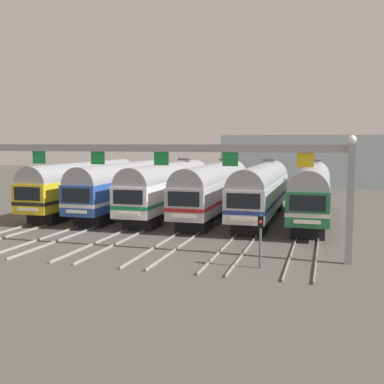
% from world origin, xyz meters
% --- Properties ---
extents(ground_plane, '(160.00, 160.00, 0.00)m').
position_xyz_m(ground_plane, '(0.00, 0.00, 0.00)').
color(ground_plane, '#4C4944').
extents(track_bed, '(22.36, 70.00, 0.15)m').
position_xyz_m(track_bed, '(-0.00, 17.00, 0.07)').
color(track_bed, gray).
rests_on(track_bed, ground).
extents(commuter_train_yellow, '(2.88, 18.06, 4.77)m').
position_xyz_m(commuter_train_yellow, '(-10.43, -0.01, 2.69)').
color(commuter_train_yellow, gold).
rests_on(commuter_train_yellow, ground).
extents(commuter_train_blue, '(2.88, 18.06, 4.77)m').
position_xyz_m(commuter_train_blue, '(-6.26, -0.01, 2.69)').
color(commuter_train_blue, '#284C9E').
rests_on(commuter_train_blue, ground).
extents(commuter_train_white, '(2.88, 18.06, 5.05)m').
position_xyz_m(commuter_train_white, '(-2.09, -0.00, 2.69)').
color(commuter_train_white, white).
rests_on(commuter_train_white, ground).
extents(commuter_train_stainless, '(2.88, 18.06, 5.05)m').
position_xyz_m(commuter_train_stainless, '(2.09, -0.00, 2.69)').
color(commuter_train_stainless, '#B2B5BA').
rests_on(commuter_train_stainless, ground).
extents(commuter_train_silver, '(2.88, 18.06, 5.05)m').
position_xyz_m(commuter_train_silver, '(6.26, -0.00, 2.69)').
color(commuter_train_silver, silver).
rests_on(commuter_train_silver, ground).
extents(commuter_train_green, '(2.88, 18.06, 5.05)m').
position_xyz_m(commuter_train_green, '(10.43, -0.00, 2.69)').
color(commuter_train_green, '#236B42').
rests_on(commuter_train_green, ground).
extents(catenary_gantry, '(26.10, 0.44, 6.97)m').
position_xyz_m(catenary_gantry, '(0.00, -13.50, 5.36)').
color(catenary_gantry, gray).
rests_on(catenary_gantry, ground).
extents(yard_signal_mast, '(0.28, 0.35, 2.83)m').
position_xyz_m(yard_signal_mast, '(8.34, -15.72, 1.98)').
color(yard_signal_mast, '#59595E').
rests_on(yard_signal_mast, ground).
extents(maintenance_building, '(27.77, 10.00, 7.72)m').
position_xyz_m(maintenance_building, '(9.55, 36.43, 3.86)').
color(maintenance_building, '#9EB2B7').
rests_on(maintenance_building, ground).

